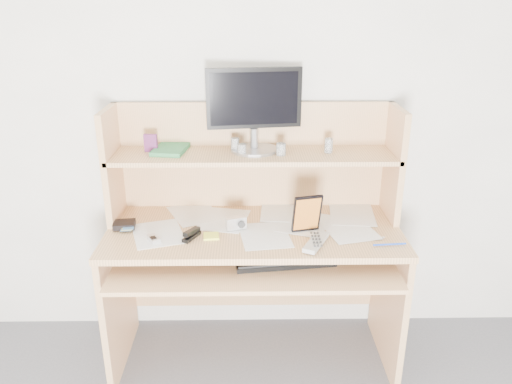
{
  "coord_description": "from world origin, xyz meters",
  "views": [
    {
      "loc": [
        -0.02,
        -0.68,
        1.78
      ],
      "look_at": [
        0.01,
        1.43,
        0.96
      ],
      "focal_mm": 35.0,
      "sensor_mm": 36.0,
      "label": 1
    }
  ],
  "objects_px": {
    "game_case": "(307,214)",
    "monitor": "(254,107)",
    "desk": "(254,232)",
    "tv_remote": "(316,242)",
    "keyboard": "(284,259)"
  },
  "relations": [
    {
      "from": "desk",
      "to": "tv_remote",
      "type": "xyz_separation_m",
      "value": [
        0.28,
        -0.26,
        0.07
      ]
    },
    {
      "from": "keyboard",
      "to": "tv_remote",
      "type": "xyz_separation_m",
      "value": [
        0.14,
        -0.03,
        0.1
      ]
    },
    {
      "from": "monitor",
      "to": "keyboard",
      "type": "bearing_deg",
      "value": -77.34
    },
    {
      "from": "desk",
      "to": "keyboard",
      "type": "bearing_deg",
      "value": -58.69
    },
    {
      "from": "desk",
      "to": "monitor",
      "type": "height_order",
      "value": "monitor"
    },
    {
      "from": "desk",
      "to": "tv_remote",
      "type": "bearing_deg",
      "value": -43.22
    },
    {
      "from": "tv_remote",
      "to": "monitor",
      "type": "bearing_deg",
      "value": 151.6
    },
    {
      "from": "keyboard",
      "to": "monitor",
      "type": "relative_size",
      "value": 1.02
    },
    {
      "from": "tv_remote",
      "to": "monitor",
      "type": "xyz_separation_m",
      "value": [
        -0.27,
        0.38,
        0.53
      ]
    },
    {
      "from": "game_case",
      "to": "monitor",
      "type": "xyz_separation_m",
      "value": [
        -0.24,
        0.26,
        0.44
      ]
    },
    {
      "from": "game_case",
      "to": "monitor",
      "type": "bearing_deg",
      "value": 119.1
    },
    {
      "from": "tv_remote",
      "to": "game_case",
      "type": "relative_size",
      "value": 1.08
    },
    {
      "from": "keyboard",
      "to": "game_case",
      "type": "height_order",
      "value": "game_case"
    },
    {
      "from": "keyboard",
      "to": "monitor",
      "type": "bearing_deg",
      "value": 103.38
    },
    {
      "from": "tv_remote",
      "to": "game_case",
      "type": "distance_m",
      "value": 0.15
    }
  ]
}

